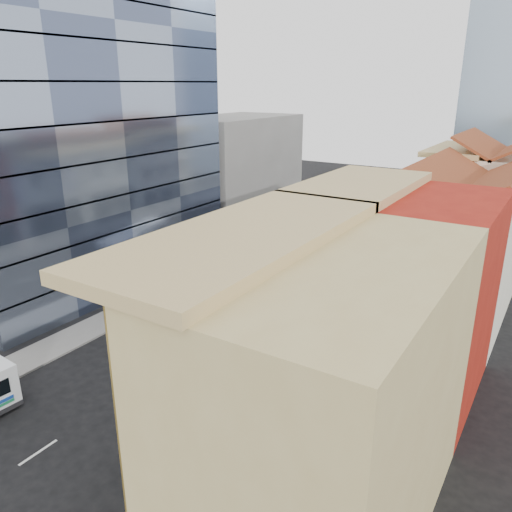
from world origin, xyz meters
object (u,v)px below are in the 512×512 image
Objects in this scene: bus_left_far at (244,265)px; bus_right at (223,379)px; office_tower at (74,118)px; shophouse_tan at (328,401)px.

bus_right is at bearing -44.94° from bus_left_far.
bus_right is (22.50, -9.44, -13.43)m from office_tower.
bus_left_far is at bearing 133.79° from bus_right.
office_tower is (-31.00, 14.00, 9.00)m from shophouse_tan.
shophouse_tan is 10.62m from bus_right.
office_tower reaches higher than bus_left_far.
shophouse_tan is 35.19m from office_tower.
bus_left_far is at bearing 28.01° from office_tower.
office_tower is 19.86m from bus_left_far.
shophouse_tan is 1.43× the size of bus_right.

